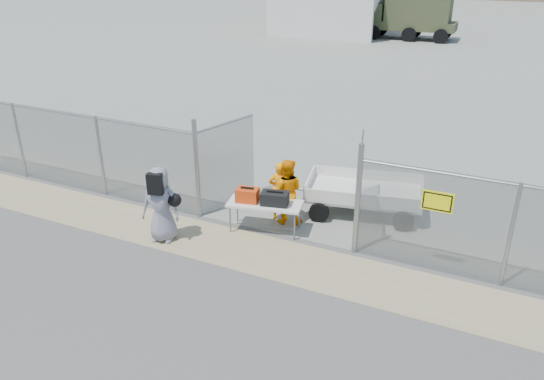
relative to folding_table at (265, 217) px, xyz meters
The scene contains 12 objects.
ground 2.07m from the folding_table, 84.51° to the right, with size 160.00×160.00×0.00m, color #4D4B4B.
tarmac_inside 39.98m from the folding_table, 89.72° to the left, with size 160.00×80.00×0.01m, color gray.
dirt_strip 1.10m from the folding_table, 79.24° to the right, with size 44.00×1.60×0.01m, color tan.
chain_link_fence 0.76m from the folding_table, ahead, with size 40.00×0.20×2.20m, color gray, non-canonical shape.
folding_table is the anchor object (origin of this frame).
orange_bag 0.67m from the folding_table, 166.25° to the right, with size 0.51×0.34×0.32m, color #DF3F0E.
black_duffel 0.57m from the folding_table, ahead, with size 0.62×0.36×0.30m, color black.
security_worker_left 0.80m from the folding_table, 84.82° to the left, with size 0.55×0.36×1.51m, color #FF8D02.
security_worker_right 0.81m from the folding_table, 66.84° to the left, with size 0.79×0.61×1.62m, color #FF8D02.
visitor 2.41m from the folding_table, 144.44° to the right, with size 0.87×0.56×1.77m, color gray.
utility_trailer 2.67m from the folding_table, 47.71° to the left, with size 3.68×1.90×0.89m, color silver, non-canonical shape.
military_truck 32.32m from the folding_table, 96.34° to the left, with size 6.70×2.47×3.19m, color #3E4527, non-canonical shape.
Camera 1 is at (4.71, -7.87, 6.00)m, focal length 35.00 mm.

